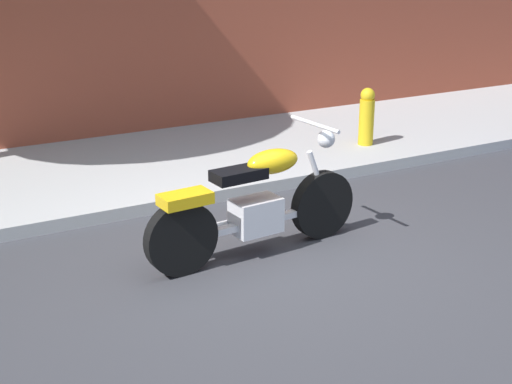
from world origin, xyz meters
TOP-DOWN VIEW (x-y plane):
  - ground_plane at (0.00, 0.00)m, footprint 60.00×60.00m
  - sidewalk at (0.00, 3.03)m, footprint 23.04×2.86m
  - motorcycle at (-0.11, 0.21)m, footprint 2.19×0.70m
  - fire_hydrant at (2.74, 2.36)m, footprint 0.20×0.20m

SIDE VIEW (x-z plane):
  - ground_plane at x=0.00m, z-range 0.00..0.00m
  - sidewalk at x=0.00m, z-range 0.00..0.14m
  - fire_hydrant at x=2.74m, z-range 0.00..0.91m
  - motorcycle at x=-0.11m, z-range -0.11..1.05m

